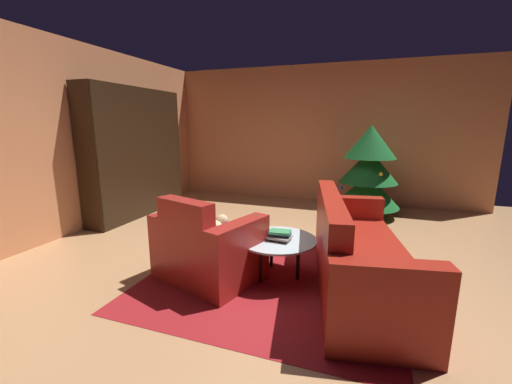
# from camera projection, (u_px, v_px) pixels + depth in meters

# --- Properties ---
(ground_plane) EXTENTS (7.80, 7.80, 0.00)m
(ground_plane) POSITION_uv_depth(u_px,v_px,m) (273.00, 266.00, 3.47)
(ground_plane) COLOR tan
(wall_back) EXTENTS (6.04, 0.06, 2.64)m
(wall_back) POSITION_uv_depth(u_px,v_px,m) (320.00, 135.00, 6.22)
(wall_back) COLOR #D78554
(wall_back) RESTS_ON ground
(wall_left) EXTENTS (0.06, 6.62, 2.64)m
(wall_left) POSITION_uv_depth(u_px,v_px,m) (55.00, 140.00, 4.16)
(wall_left) COLOR #D78554
(wall_left) RESTS_ON ground
(area_rug) EXTENTS (2.38, 2.42, 0.01)m
(area_rug) POSITION_uv_depth(u_px,v_px,m) (274.00, 272.00, 3.30)
(area_rug) COLOR maroon
(area_rug) RESTS_ON ground
(bookshelf_unit) EXTENTS (0.37, 2.04, 2.09)m
(bookshelf_unit) POSITION_uv_depth(u_px,v_px,m) (142.00, 153.00, 5.40)
(bookshelf_unit) COLOR black
(bookshelf_unit) RESTS_ON ground
(armchair_red) EXTENTS (1.13, 0.98, 0.85)m
(armchair_red) POSITION_uv_depth(u_px,v_px,m) (207.00, 249.00, 3.14)
(armchair_red) COLOR maroon
(armchair_red) RESTS_ON ground
(couch_red) EXTENTS (1.11, 2.11, 0.88)m
(couch_red) POSITION_uv_depth(u_px,v_px,m) (356.00, 257.00, 2.94)
(couch_red) COLOR maroon
(couch_red) RESTS_ON ground
(coffee_table) EXTENTS (0.79, 0.79, 0.40)m
(coffee_table) POSITION_uv_depth(u_px,v_px,m) (277.00, 242.00, 3.16)
(coffee_table) COLOR black
(coffee_table) RESTS_ON ground
(book_stack_on_table) EXTENTS (0.23, 0.18, 0.10)m
(book_stack_on_table) POSITION_uv_depth(u_px,v_px,m) (280.00, 235.00, 3.10)
(book_stack_on_table) COLOR #4A8445
(book_stack_on_table) RESTS_ON coffee_table
(bottle_on_table) EXTENTS (0.08, 0.08, 0.25)m
(bottle_on_table) POSITION_uv_depth(u_px,v_px,m) (256.00, 230.00, 3.10)
(bottle_on_table) COLOR #235B22
(bottle_on_table) RESTS_ON coffee_table
(decorated_tree) EXTENTS (1.04, 1.04, 1.51)m
(decorated_tree) POSITION_uv_depth(u_px,v_px,m) (369.00, 170.00, 5.19)
(decorated_tree) COLOR brown
(decorated_tree) RESTS_ON ground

